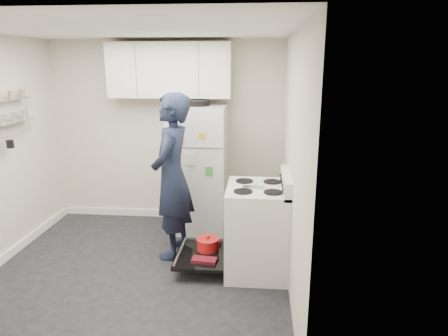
# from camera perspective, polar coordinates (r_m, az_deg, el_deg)

# --- Properties ---
(room) EXTENTS (3.21, 3.21, 2.51)m
(room) POSITION_cam_1_polar(r_m,az_deg,el_deg) (4.17, -13.21, 0.70)
(room) COLOR black
(room) RESTS_ON ground
(electric_range) EXTENTS (0.66, 0.76, 1.10)m
(electric_range) POSITION_cam_1_polar(r_m,az_deg,el_deg) (4.33, 4.61, -8.80)
(electric_range) COLOR silver
(electric_range) RESTS_ON ground
(open_oven_door) EXTENTS (0.55, 0.70, 0.21)m
(open_oven_door) POSITION_cam_1_polar(r_m,az_deg,el_deg) (4.52, -2.85, -11.71)
(open_oven_door) COLOR black
(open_oven_door) RESTS_ON ground
(refrigerator) EXTENTS (0.72, 0.74, 1.73)m
(refrigerator) POSITION_cam_1_polar(r_m,az_deg,el_deg) (5.30, -3.62, -0.03)
(refrigerator) COLOR silver
(refrigerator) RESTS_ON ground
(upper_cabinets) EXTENTS (1.60, 0.33, 0.70)m
(upper_cabinets) POSITION_cam_1_polar(r_m,az_deg,el_deg) (5.37, -7.74, 13.68)
(upper_cabinets) COLOR silver
(upper_cabinets) RESTS_ON room
(wall_shelf_rack) EXTENTS (0.14, 0.60, 0.61)m
(wall_shelf_rack) POSITION_cam_1_polar(r_m,az_deg,el_deg) (5.15, -27.99, 7.30)
(wall_shelf_rack) COLOR #B2B2B7
(wall_shelf_rack) RESTS_ON room
(person) EXTENTS (0.52, 0.73, 1.89)m
(person) POSITION_cam_1_polar(r_m,az_deg,el_deg) (4.56, -7.43, -1.27)
(person) COLOR #161D31
(person) RESTS_ON ground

